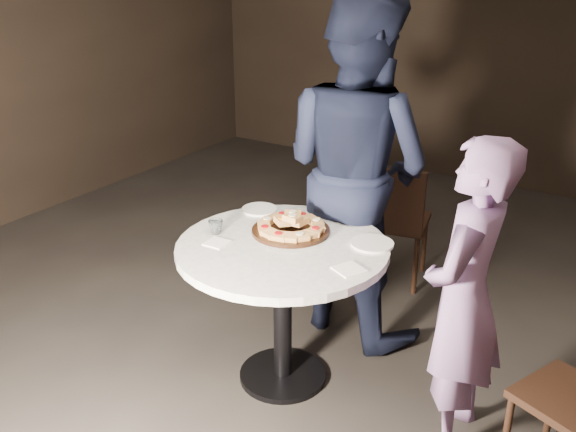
{
  "coord_description": "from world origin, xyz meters",
  "views": [
    {
      "loc": [
        1.54,
        -2.42,
        2.08
      ],
      "look_at": [
        0.02,
        -0.05,
        0.9
      ],
      "focal_mm": 40.0,
      "sensor_mm": 36.0,
      "label": 1
    }
  ],
  "objects": [
    {
      "name": "water_glass",
      "position": [
        -0.33,
        -0.17,
        0.81
      ],
      "size": [
        0.08,
        0.08,
        0.07
      ],
      "primitive_type": "imported",
      "rotation": [
        0.0,
        0.0,
        -0.15
      ],
      "color": "silver",
      "rests_on": "table"
    },
    {
      "name": "table",
      "position": [
        0.02,
        -0.1,
        0.63
      ],
      "size": [
        1.18,
        1.18,
        0.77
      ],
      "rotation": [
        0.0,
        0.0,
        0.16
      ],
      "color": "black",
      "rests_on": "ground"
    },
    {
      "name": "chair_far",
      "position": [
        0.07,
        1.15,
        0.48
      ],
      "size": [
        0.47,
        0.49,
        0.84
      ],
      "rotation": [
        0.0,
        0.0,
        3.36
      ],
      "color": "black",
      "rests_on": "ground"
    },
    {
      "name": "floor",
      "position": [
        0.0,
        0.0,
        0.0
      ],
      "size": [
        7.0,
        7.0,
        0.0
      ],
      "primitive_type": "plane",
      "color": "black",
      "rests_on": "ground"
    },
    {
      "name": "napkin_near",
      "position": [
        -0.25,
        -0.26,
        0.77
      ],
      "size": [
        0.11,
        0.11,
        0.01
      ],
      "primitive_type": "cube",
      "rotation": [
        0.0,
        0.0,
        0.05
      ],
      "color": "white",
      "rests_on": "table"
    },
    {
      "name": "plate_left",
      "position": [
        -0.33,
        0.2,
        0.78
      ],
      "size": [
        0.22,
        0.22,
        0.01
      ],
      "primitive_type": "cylinder",
      "rotation": [
        0.0,
        0.0,
        0.15
      ],
      "color": "white",
      "rests_on": "table"
    },
    {
      "name": "napkin_far",
      "position": [
        0.41,
        -0.16,
        0.77
      ],
      "size": [
        0.16,
        0.16,
        0.01
      ],
      "primitive_type": "cube",
      "rotation": [
        0.0,
        0.0,
        -0.46
      ],
      "color": "white",
      "rests_on": "table"
    },
    {
      "name": "diner_teal",
      "position": [
        0.89,
        -0.03,
        0.71
      ],
      "size": [
        0.35,
        0.53,
        1.43
      ],
      "primitive_type": "imported",
      "rotation": [
        0.0,
        0.0,
        -1.59
      ],
      "color": "slate",
      "rests_on": "ground"
    },
    {
      "name": "plate_right",
      "position": [
        0.38,
        0.13,
        0.78
      ],
      "size": [
        0.23,
        0.23,
        0.01
      ],
      "primitive_type": "cylinder",
      "rotation": [
        0.0,
        0.0,
        -0.14
      ],
      "color": "white",
      "rests_on": "table"
    },
    {
      "name": "focaccia_pile",
      "position": [
        -0.03,
        0.05,
        0.81
      ],
      "size": [
        0.35,
        0.35,
        0.09
      ],
      "rotation": [
        0.0,
        0.0,
        0.11
      ],
      "color": "tan",
      "rests_on": "serving_board"
    },
    {
      "name": "diner_navy",
      "position": [
        0.05,
        0.6,
        0.96
      ],
      "size": [
        1.07,
        0.91,
        1.92
      ],
      "primitive_type": "imported",
      "rotation": [
        0.0,
        0.0,
        2.92
      ],
      "color": "black",
      "rests_on": "ground"
    },
    {
      "name": "serving_board",
      "position": [
        -0.03,
        0.05,
        0.78
      ],
      "size": [
        0.42,
        0.42,
        0.02
      ],
      "primitive_type": "cylinder",
      "rotation": [
        0.0,
        0.0,
        0.08
      ],
      "color": "black",
      "rests_on": "table"
    }
  ]
}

